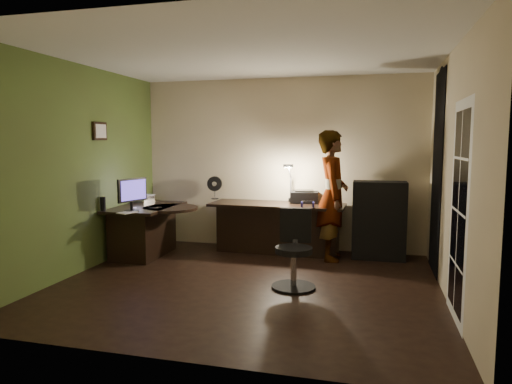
% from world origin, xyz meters
% --- Properties ---
extents(floor, '(4.50, 4.00, 0.01)m').
position_xyz_m(floor, '(0.00, 0.00, -0.01)').
color(floor, black).
rests_on(floor, ground).
extents(ceiling, '(4.50, 4.00, 0.01)m').
position_xyz_m(ceiling, '(0.00, 0.00, 2.71)').
color(ceiling, silver).
rests_on(ceiling, floor).
extents(wall_back, '(4.50, 0.01, 2.70)m').
position_xyz_m(wall_back, '(0.00, 2.00, 1.35)').
color(wall_back, '#C8B790').
rests_on(wall_back, floor).
extents(wall_front, '(4.50, 0.01, 2.70)m').
position_xyz_m(wall_front, '(0.00, -2.00, 1.35)').
color(wall_front, '#C8B790').
rests_on(wall_front, floor).
extents(wall_left, '(0.01, 4.00, 2.70)m').
position_xyz_m(wall_left, '(-2.25, 0.00, 1.35)').
color(wall_left, '#C8B790').
rests_on(wall_left, floor).
extents(wall_right, '(0.01, 4.00, 2.70)m').
position_xyz_m(wall_right, '(2.25, 0.00, 1.35)').
color(wall_right, '#C8B790').
rests_on(wall_right, floor).
extents(green_wall_overlay, '(0.00, 4.00, 2.70)m').
position_xyz_m(green_wall_overlay, '(-2.24, 0.00, 1.35)').
color(green_wall_overlay, '#4A612A').
rests_on(green_wall_overlay, floor).
extents(arched_doorway, '(0.01, 0.90, 2.60)m').
position_xyz_m(arched_doorway, '(2.24, 1.15, 1.30)').
color(arched_doorway, black).
rests_on(arched_doorway, floor).
extents(french_door, '(0.02, 0.92, 2.10)m').
position_xyz_m(french_door, '(2.24, -0.55, 1.05)').
color(french_door, white).
rests_on(french_door, floor).
extents(framed_picture, '(0.04, 0.30, 0.25)m').
position_xyz_m(framed_picture, '(-2.22, 0.45, 1.85)').
color(framed_picture, black).
rests_on(framed_picture, wall_left).
extents(desk_left, '(0.83, 1.32, 0.75)m').
position_xyz_m(desk_left, '(-1.83, 0.97, 0.38)').
color(desk_left, black).
rests_on(desk_left, floor).
extents(desk_right, '(2.06, 0.76, 0.77)m').
position_xyz_m(desk_right, '(0.03, 1.63, 0.38)').
color(desk_right, black).
rests_on(desk_right, floor).
extents(cabinet, '(0.76, 0.39, 1.13)m').
position_xyz_m(cabinet, '(1.54, 1.67, 0.57)').
color(cabinet, black).
rests_on(cabinet, floor).
extents(laptop_stand, '(0.31, 0.29, 0.10)m').
position_xyz_m(laptop_stand, '(-2.06, 1.38, 0.80)').
color(laptop_stand, silver).
rests_on(laptop_stand, desk_left).
extents(laptop, '(0.32, 0.30, 0.20)m').
position_xyz_m(laptop, '(-2.06, 1.38, 0.95)').
color(laptop, silver).
rests_on(laptop, laptop_stand).
extents(monitor, '(0.24, 0.51, 0.33)m').
position_xyz_m(monitor, '(-1.77, 0.46, 0.92)').
color(monitor, black).
rests_on(monitor, desk_left).
extents(mouse, '(0.06, 0.09, 0.03)m').
position_xyz_m(mouse, '(-1.81, 0.61, 0.77)').
color(mouse, silver).
rests_on(mouse, desk_left).
extents(phone, '(0.10, 0.15, 0.01)m').
position_xyz_m(phone, '(-1.58, 0.83, 0.76)').
color(phone, black).
rests_on(phone, desk_left).
extents(pen, '(0.09, 0.10, 0.01)m').
position_xyz_m(pen, '(-1.70, 0.85, 0.76)').
color(pen, black).
rests_on(pen, desk_left).
extents(speaker, '(0.10, 0.10, 0.19)m').
position_xyz_m(speaker, '(-2.18, 0.41, 0.85)').
color(speaker, black).
rests_on(speaker, desk_left).
extents(notepad, '(0.22, 0.27, 0.01)m').
position_xyz_m(notepad, '(-1.75, 0.30, 0.76)').
color(notepad, silver).
rests_on(notepad, desk_left).
extents(desk_fan, '(0.26, 0.17, 0.37)m').
position_xyz_m(desk_fan, '(-1.05, 1.85, 0.96)').
color(desk_fan, black).
rests_on(desk_fan, desk_right).
extents(headphones, '(0.21, 0.10, 0.10)m').
position_xyz_m(headphones, '(0.55, 1.31, 0.82)').
color(headphones, navy).
rests_on(headphones, desk_right).
extents(printer, '(0.46, 0.38, 0.19)m').
position_xyz_m(printer, '(0.42, 1.80, 0.87)').
color(printer, black).
rests_on(printer, desk_right).
extents(desk_lamp, '(0.26, 0.32, 0.62)m').
position_xyz_m(desk_lamp, '(0.21, 1.82, 1.09)').
color(desk_lamp, black).
rests_on(desk_lamp, desk_right).
extents(office_chair, '(0.55, 0.55, 0.92)m').
position_xyz_m(office_chair, '(0.58, -0.01, 0.46)').
color(office_chair, black).
rests_on(office_chair, floor).
extents(person, '(0.51, 0.71, 1.87)m').
position_xyz_m(person, '(0.88, 1.46, 0.93)').
color(person, '#D8A88C').
rests_on(person, floor).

